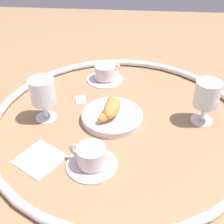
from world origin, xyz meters
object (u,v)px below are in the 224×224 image
object	(u,v)px
pastry_plate	(112,116)
juice_glass_right	(43,92)
coffee_cup_near	(91,158)
folded_napkin	(40,159)
juice_glass_left	(207,96)
coffee_cup_far	(105,74)
sugar_packet	(81,100)
croissant_large	(111,108)

from	to	relation	value
pastry_plate	juice_glass_right	size ratio (longest dim) A/B	1.37
coffee_cup_near	folded_napkin	bearing A→B (deg)	86.66
juice_glass_right	pastry_plate	bearing A→B (deg)	-88.27
juice_glass_left	juice_glass_right	xyz separation A→B (m)	(-0.03, 0.49, 0.00)
coffee_cup_far	juice_glass_right	bearing A→B (deg)	147.21
pastry_plate	folded_napkin	size ratio (longest dim) A/B	1.75
pastry_plate	juice_glass_right	distance (m)	0.22
pastry_plate	juice_glass_left	distance (m)	0.29
pastry_plate	coffee_cup_near	size ratio (longest dim) A/B	1.41
sugar_packet	folded_napkin	size ratio (longest dim) A/B	0.45
juice_glass_right	coffee_cup_near	bearing A→B (deg)	-138.39
croissant_large	juice_glass_left	distance (m)	0.29
pastry_plate	folded_napkin	distance (m)	0.26
juice_glass_left	folded_napkin	bearing A→B (deg)	114.54
croissant_large	juice_glass_right	distance (m)	0.21
juice_glass_right	folded_napkin	size ratio (longest dim) A/B	1.27
coffee_cup_near	juice_glass_right	bearing A→B (deg)	41.61
juice_glass_right	folded_napkin	xyz separation A→B (m)	(-0.18, -0.03, -0.09)
croissant_large	folded_napkin	size ratio (longest dim) A/B	1.22
pastry_plate	croissant_large	xyz separation A→B (m)	(0.00, 0.00, 0.03)
coffee_cup_far	sugar_packet	world-z (taller)	coffee_cup_far
pastry_plate	croissant_large	bearing A→B (deg)	79.21
coffee_cup_far	juice_glass_left	world-z (taller)	juice_glass_left
coffee_cup_far	sugar_packet	bearing A→B (deg)	154.78
juice_glass_right	sugar_packet	world-z (taller)	juice_glass_right
coffee_cup_near	coffee_cup_far	world-z (taller)	same
pastry_plate	coffee_cup_far	world-z (taller)	coffee_cup_far
croissant_large	sugar_packet	size ratio (longest dim) A/B	2.69
juice_glass_right	folded_napkin	distance (m)	0.21
sugar_packet	croissant_large	bearing A→B (deg)	-144.90
pastry_plate	coffee_cup_near	distance (m)	0.20
pastry_plate	sugar_packet	distance (m)	0.15
juice_glass_left	juice_glass_right	world-z (taller)	same
juice_glass_left	sugar_packet	size ratio (longest dim) A/B	2.80
coffee_cup_near	juice_glass_right	world-z (taller)	juice_glass_right
juice_glass_left	sugar_packet	xyz separation A→B (m)	(0.08, 0.40, -0.09)
coffee_cup_near	juice_glass_left	distance (m)	0.39
coffee_cup_near	coffee_cup_far	size ratio (longest dim) A/B	1.00
coffee_cup_near	juice_glass_left	world-z (taller)	juice_glass_left
sugar_packet	coffee_cup_far	bearing A→B (deg)	-39.44
juice_glass_right	sugar_packet	size ratio (longest dim) A/B	2.80
pastry_plate	coffee_cup_far	xyz separation A→B (m)	(0.25, 0.05, 0.01)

